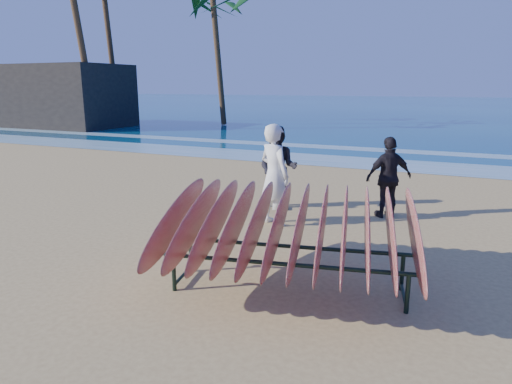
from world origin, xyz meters
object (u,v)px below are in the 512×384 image
at_px(person_white, 274,175).
at_px(person_dark_a, 278,168).
at_px(surfboard_rack, 289,227).
at_px(palm_mid, 218,9).
at_px(person_dark_b, 389,177).
at_px(building, 59,96).

relative_size(person_white, person_dark_a, 1.08).
xyz_separation_m(surfboard_rack, palm_mid, (-12.65, 21.50, 6.39)).
height_order(person_white, person_dark_a, person_white).
height_order(surfboard_rack, person_dark_b, person_dark_b).
xyz_separation_m(person_dark_b, building, (-22.52, 12.82, 1.11)).
xyz_separation_m(person_dark_b, palm_mid, (-13.33, 17.41, 6.44)).
relative_size(person_dark_b, palm_mid, 0.20).
bearing_deg(person_dark_b, surfboard_rack, 44.39).
height_order(building, palm_mid, palm_mid).
distance_m(surfboard_rack, person_dark_a, 4.07).
distance_m(person_white, person_dark_a, 1.10).
relative_size(person_dark_a, person_dark_b, 1.10).
height_order(person_dark_a, person_dark_b, person_dark_a).
bearing_deg(person_dark_b, person_dark_a, -27.34).
bearing_deg(surfboard_rack, person_dark_b, 68.75).
distance_m(person_dark_b, palm_mid, 22.85).
distance_m(surfboard_rack, person_white, 2.98).
distance_m(person_white, palm_mid, 22.87).
bearing_deg(building, person_dark_a, -33.07).
bearing_deg(palm_mid, person_dark_a, -58.13).
xyz_separation_m(person_dark_a, person_dark_b, (2.29, 0.36, -0.08)).
bearing_deg(building, palm_mid, 26.52).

